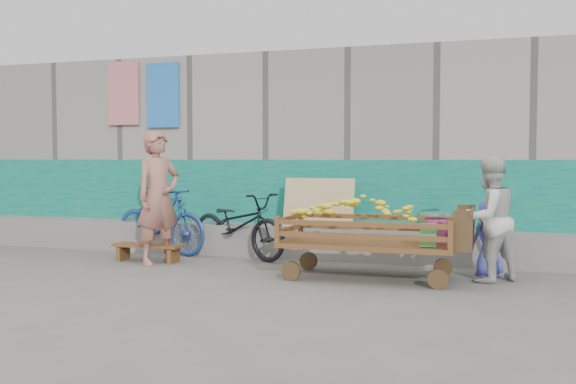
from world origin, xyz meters
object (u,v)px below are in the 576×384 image
(bench, at_px, (148,249))
(child, at_px, (489,238))
(banana_cart, at_px, (365,225))
(bicycle_blue, at_px, (160,220))
(woman, at_px, (489,219))
(bicycle_dark, at_px, (238,225))
(vendor_man, at_px, (158,198))

(bench, xyz_separation_m, child, (4.47, 0.27, 0.28))
(banana_cart, relative_size, bicycle_blue, 1.30)
(woman, relative_size, bicycle_dark, 0.81)
(banana_cart, height_order, child, banana_cart)
(banana_cart, bearing_deg, bicycle_blue, 162.67)
(vendor_man, bearing_deg, banana_cart, -66.67)
(child, relative_size, bicycle_dark, 0.52)
(bench, height_order, bicycle_dark, bicycle_dark)
(vendor_man, distance_m, bicycle_dark, 1.23)
(bicycle_dark, bearing_deg, vendor_man, 157.69)
(bicycle_blue, bearing_deg, banana_cart, -93.31)
(banana_cart, relative_size, bicycle_dark, 1.23)
(banana_cart, relative_size, woman, 1.51)
(bicycle_blue, bearing_deg, vendor_man, -138.30)
(vendor_man, relative_size, child, 1.94)
(banana_cart, height_order, bicycle_blue, bicycle_blue)
(bicycle_blue, bearing_deg, bicycle_dark, -75.97)
(bicycle_dark, bearing_deg, woman, -79.32)
(vendor_man, relative_size, bicycle_dark, 1.00)
(bench, height_order, bicycle_blue, bicycle_blue)
(vendor_man, relative_size, woman, 1.23)
(woman, relative_size, bicycle_blue, 0.86)
(vendor_man, bearing_deg, child, -57.16)
(bench, distance_m, child, 4.49)
(bench, distance_m, vendor_man, 0.76)
(bicycle_dark, bearing_deg, bicycle_blue, 113.20)
(woman, height_order, bicycle_blue, woman)
(vendor_man, bearing_deg, bench, 91.08)
(banana_cart, bearing_deg, bicycle_dark, 153.25)
(vendor_man, height_order, bicycle_dark, vendor_man)
(woman, bearing_deg, child, -130.80)
(bench, relative_size, bicycle_dark, 0.55)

